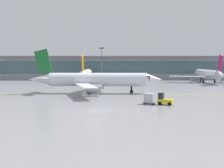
{
  "coord_description": "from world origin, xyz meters",
  "views": [
    {
      "loc": [
        1.84,
        -48.44,
        7.81
      ],
      "look_at": [
        2.77,
        15.88,
        3.0
      ],
      "focal_mm": 50.75,
      "sensor_mm": 36.0,
      "label": 1
    }
  ],
  "objects_px": {
    "cargo_dolly_lead": "(149,98)",
    "apron_light_mast_1": "(102,62)",
    "gate_airplane_1": "(86,74)",
    "gate_airplane_2": "(208,74)",
    "baggage_tug": "(164,100)",
    "taxiing_regional_jet": "(96,80)"
  },
  "relations": [
    {
      "from": "gate_airplane_2",
      "to": "baggage_tug",
      "type": "relative_size",
      "value": 10.02
    },
    {
      "from": "taxiing_regional_jet",
      "to": "cargo_dolly_lead",
      "type": "xyz_separation_m",
      "value": [
        10.23,
        -18.68,
        -2.12
      ]
    },
    {
      "from": "gate_airplane_2",
      "to": "apron_light_mast_1",
      "type": "xyz_separation_m",
      "value": [
        -37.92,
        15.23,
        4.22
      ]
    },
    {
      "from": "gate_airplane_2",
      "to": "baggage_tug",
      "type": "height_order",
      "value": "gate_airplane_2"
    },
    {
      "from": "taxiing_regional_jet",
      "to": "baggage_tug",
      "type": "distance_m",
      "value": 23.55
    },
    {
      "from": "cargo_dolly_lead",
      "to": "apron_light_mast_1",
      "type": "height_order",
      "value": "apron_light_mast_1"
    },
    {
      "from": "gate_airplane_2",
      "to": "apron_light_mast_1",
      "type": "distance_m",
      "value": 41.08
    },
    {
      "from": "apron_light_mast_1",
      "to": "taxiing_regional_jet",
      "type": "bearing_deg",
      "value": -90.46
    },
    {
      "from": "apron_light_mast_1",
      "to": "cargo_dolly_lead",
      "type": "bearing_deg",
      "value": -82.06
    },
    {
      "from": "gate_airplane_2",
      "to": "taxiing_regional_jet",
      "type": "bearing_deg",
      "value": 132.95
    },
    {
      "from": "gate_airplane_2",
      "to": "cargo_dolly_lead",
      "type": "distance_m",
      "value": 61.96
    },
    {
      "from": "cargo_dolly_lead",
      "to": "apron_light_mast_1",
      "type": "distance_m",
      "value": 71.36
    },
    {
      "from": "gate_airplane_2",
      "to": "cargo_dolly_lead",
      "type": "height_order",
      "value": "gate_airplane_2"
    },
    {
      "from": "gate_airplane_1",
      "to": "taxiing_regional_jet",
      "type": "height_order",
      "value": "taxiing_regional_jet"
    },
    {
      "from": "apron_light_mast_1",
      "to": "gate_airplane_2",
      "type": "bearing_deg",
      "value": -21.88
    },
    {
      "from": "gate_airplane_1",
      "to": "taxiing_regional_jet",
      "type": "bearing_deg",
      "value": -171.12
    },
    {
      "from": "gate_airplane_2",
      "to": "baggage_tug",
      "type": "distance_m",
      "value": 61.8
    },
    {
      "from": "cargo_dolly_lead",
      "to": "gate_airplane_1",
      "type": "bearing_deg",
      "value": 126.42
    },
    {
      "from": "cargo_dolly_lead",
      "to": "baggage_tug",
      "type": "bearing_deg",
      "value": -0.0
    },
    {
      "from": "gate_airplane_2",
      "to": "taxiing_regional_jet",
      "type": "xyz_separation_m",
      "value": [
        -38.34,
        -36.51,
        0.24
      ]
    },
    {
      "from": "gate_airplane_2",
      "to": "apron_light_mast_1",
      "type": "relative_size",
      "value": 2.27
    },
    {
      "from": "gate_airplane_1",
      "to": "cargo_dolly_lead",
      "type": "xyz_separation_m",
      "value": [
        15.32,
        -59.95,
        -1.86
      ]
    }
  ]
}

